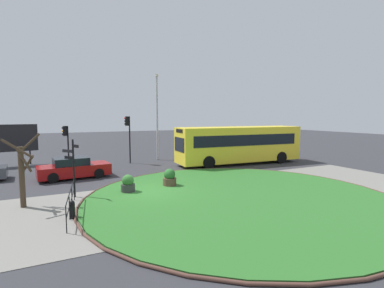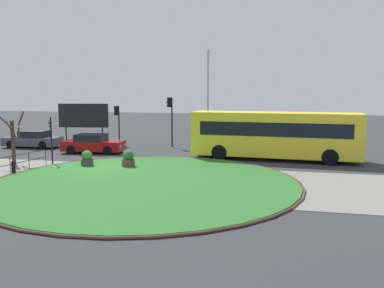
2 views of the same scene
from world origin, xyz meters
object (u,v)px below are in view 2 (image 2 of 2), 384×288
Objects in this scene: bollard_foreground at (13,167)px; planter_near_signpost at (87,159)px; signpost_directional at (51,137)px; lamppost_tall at (208,95)px; planter_kerbside at (128,160)px; traffic_light_near at (170,111)px; car_far_lane at (33,140)px; bus_yellow at (275,134)px; car_near_lane at (93,144)px; traffic_light_far at (117,116)px; street_tree_bare at (13,138)px; billboard_left at (84,116)px.

planter_near_signpost is at bearing 44.04° from bollard_foreground.
lamppost_tall is at bearing 51.48° from signpost_directional.
signpost_directional is at bearing 178.65° from planter_kerbside.
signpost_directional is 3.90× the size of bollard_foreground.
traffic_light_near is at bearing 66.75° from bollard_foreground.
car_far_lane is (-5.67, 6.30, -1.07)m from signpost_directional.
bus_yellow reaches higher than car_near_lane.
bollard_foreground is 0.10× the size of lamppost_tall.
car_near_lane is 1.40× the size of traffic_light_far.
car_near_lane reaches higher than bollard_foreground.
bollard_foreground is 15.86m from bus_yellow.
car_near_lane is 5.73m from planter_near_signpost.
lamppost_tall reaches higher than planter_near_signpost.
planter_near_signpost reaches higher than bollard_foreground.
traffic_light_far is at bearing 116.79° from planter_kerbside.
bollard_foreground is 0.16× the size of car_near_lane.
car_far_lane is 4.55× the size of planter_near_signpost.
planter_near_signpost is (8.27, -6.75, -0.17)m from car_far_lane.
bus_yellow is (13.63, 8.01, 1.29)m from bollard_foreground.
traffic_light_far is 7.92m from lamppost_tall.
signpost_directional reaches higher than car_far_lane.
traffic_light_near is at bearing 166.44° from traffic_light_far.
car_near_lane is 4.57× the size of planter_near_signpost.
bus_yellow is at bearing 19.66° from street_tree_bare.
street_tree_bare is at bearing -133.14° from lamppost_tall.
billboard_left is (-4.20, 11.97, 0.50)m from signpost_directional.
lamppost_tall is (7.90, 9.92, 2.47)m from signpost_directional.
traffic_light_far is 3.27× the size of planter_near_signpost.
billboard_left is at bearing -36.09° from traffic_light_far.
planter_kerbside is (0.08, -9.17, -2.44)m from traffic_light_near.
planter_kerbside is at bearing -60.55° from billboard_left.
car_far_lane is at bearing 116.82° from street_tree_bare.
bollard_foreground is at bearing -95.15° from signpost_directional.
car_far_lane is 4.32× the size of planter_kerbside.
car_near_lane is 6.84m from planter_kerbside.
planter_near_signpost is at bearing -117.05° from lamppost_tall.
car_near_lane is 1.00× the size of car_far_lane.
traffic_light_near reaches higher than traffic_light_far.
car_near_lane is 0.59× the size of lamppost_tall.
planter_kerbside is at bearing 109.38° from traffic_light_far.
traffic_light_far reaches higher than car_near_lane.
traffic_light_far is at bearing -154.09° from car_far_lane.
billboard_left is (-17.54, 7.21, 0.53)m from bus_yellow.
traffic_light_far reaches higher than car_far_lane.
bus_yellow is at bearing -5.72° from car_near_lane.
car_far_lane is 1.13× the size of traffic_light_near.
lamppost_tall is (7.71, 0.35, 1.78)m from traffic_light_far.
street_tree_bare is (2.10, -12.72, -0.56)m from billboard_left.
billboard_left reaches higher than planter_near_signpost.
car_near_lane is at bearing 85.95° from signpost_directional.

